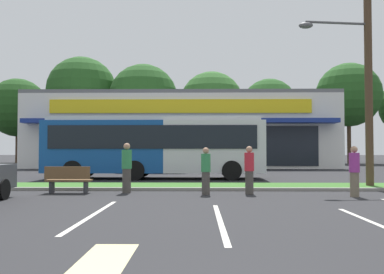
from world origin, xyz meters
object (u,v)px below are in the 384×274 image
at_px(pedestrian_near_bench, 206,171).
at_px(pedestrian_mid, 127,168).
at_px(car_2, 153,161).
at_px(utility_pole, 365,65).
at_px(city_bus, 155,146).
at_px(pedestrian_by_pole, 249,170).
at_px(pedestrian_far, 354,171).
at_px(bus_stop_bench, 68,179).

relative_size(pedestrian_near_bench, pedestrian_mid, 0.91).
bearing_deg(car_2, utility_pole, 131.66).
xyz_separation_m(city_bus, car_2, (-0.70, 5.57, -0.95)).
bearing_deg(pedestrian_mid, pedestrian_by_pole, -43.49).
height_order(utility_pole, pedestrian_far, utility_pole).
bearing_deg(car_2, pedestrian_far, 120.60).
distance_m(utility_pole, car_2, 15.14).
relative_size(city_bus, pedestrian_by_pole, 6.94).
relative_size(pedestrian_by_pole, pedestrian_far, 1.00).
height_order(car_2, pedestrian_far, pedestrian_far).
relative_size(utility_pole, pedestrian_mid, 5.15).
relative_size(utility_pole, pedestrian_near_bench, 5.67).
bearing_deg(pedestrian_far, pedestrian_near_bench, -47.67).
distance_m(bus_stop_bench, pedestrian_mid, 2.08).
bearing_deg(utility_pole, bus_stop_bench, -170.34).
bearing_deg(car_2, city_bus, 97.12).
bearing_deg(pedestrian_by_pole, pedestrian_mid, 80.48).
height_order(bus_stop_bench, pedestrian_far, pedestrian_far).
bearing_deg(city_bus, pedestrian_by_pole, -60.63).
relative_size(city_bus, pedestrian_near_bench, 7.14).
bearing_deg(bus_stop_bench, utility_pole, -170.34).
bearing_deg(utility_pole, pedestrian_far, -118.80).
height_order(pedestrian_by_pole, pedestrian_mid, pedestrian_mid).
height_order(pedestrian_by_pole, pedestrian_far, pedestrian_by_pole).
height_order(utility_pole, car_2, utility_pole).
bearing_deg(pedestrian_mid, utility_pole, -28.12).
height_order(pedestrian_near_bench, pedestrian_mid, pedestrian_mid).
bearing_deg(bus_stop_bench, pedestrian_mid, -175.20).
relative_size(utility_pole, bus_stop_bench, 5.72).
relative_size(utility_pole, car_2, 2.03).
bearing_deg(pedestrian_by_pole, bus_stop_bench, 83.50).
xyz_separation_m(city_bus, pedestrian_far, (7.42, -8.16, -0.93)).
bearing_deg(pedestrian_by_pole, pedestrian_near_bench, 91.60).
xyz_separation_m(pedestrian_by_pole, pedestrian_far, (3.34, -0.75, -0.00)).
relative_size(car_2, pedestrian_mid, 2.54).
distance_m(bus_stop_bench, pedestrian_by_pole, 6.38).
distance_m(pedestrian_by_pole, pedestrian_mid, 4.34).
bearing_deg(pedestrian_mid, bus_stop_bench, 145.96).
relative_size(bus_stop_bench, pedestrian_far, 0.96).
bearing_deg(pedestrian_mid, pedestrian_far, -46.99).
distance_m(city_bus, pedestrian_near_bench, 8.07).
height_order(utility_pole, pedestrian_by_pole, utility_pole).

